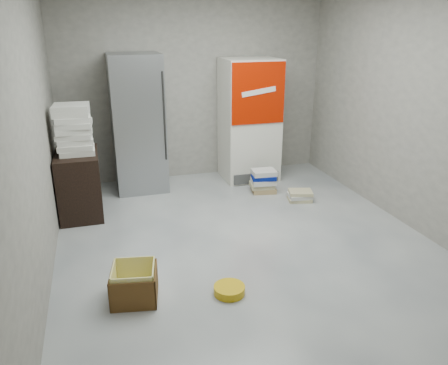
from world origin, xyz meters
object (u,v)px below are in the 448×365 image
(steel_fridge, at_px, (138,124))
(phonebook_stack_main, at_px, (263,181))
(wood_shelf, at_px, (80,184))
(cardboard_box, at_px, (134,286))
(coke_cooler, at_px, (249,120))

(steel_fridge, relative_size, phonebook_stack_main, 4.86)
(steel_fridge, bearing_deg, phonebook_stack_main, -22.75)
(wood_shelf, relative_size, cardboard_box, 1.77)
(wood_shelf, distance_m, phonebook_stack_main, 2.48)
(phonebook_stack_main, bearing_deg, steel_fridge, 170.46)
(wood_shelf, bearing_deg, phonebook_stack_main, 1.04)
(steel_fridge, relative_size, wood_shelf, 2.37)
(coke_cooler, relative_size, wood_shelf, 2.25)
(coke_cooler, bearing_deg, phonebook_stack_main, -91.35)
(coke_cooler, relative_size, phonebook_stack_main, 4.60)
(steel_fridge, relative_size, coke_cooler, 1.06)
(wood_shelf, xyz_separation_m, phonebook_stack_main, (2.46, 0.04, -0.23))
(coke_cooler, bearing_deg, wood_shelf, -163.72)
(steel_fridge, bearing_deg, wood_shelf, -138.69)
(cardboard_box, bearing_deg, coke_cooler, 63.93)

